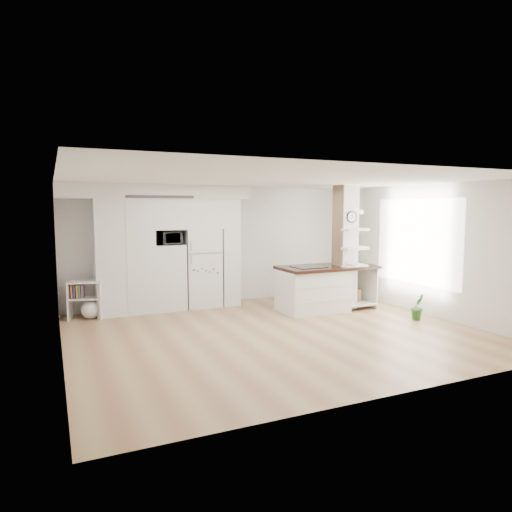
{
  "coord_description": "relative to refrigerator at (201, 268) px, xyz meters",
  "views": [
    {
      "loc": [
        -3.59,
        -7.06,
        2.21
      ],
      "look_at": [
        0.01,
        0.9,
        1.29
      ],
      "focal_mm": 32.0,
      "sensor_mm": 36.0,
      "label": 1
    }
  ],
  "objects": [
    {
      "name": "decor_bowl",
      "position": [
        2.82,
        -1.78,
        0.13
      ],
      "size": [
        0.22,
        0.22,
        0.05
      ],
      "primitive_type": "imported",
      "color": "white",
      "rests_on": "column"
    },
    {
      "name": "room",
      "position": [
        0.53,
        -2.68,
        0.98
      ],
      "size": [
        7.04,
        6.04,
        2.72
      ],
      "color": "white",
      "rests_on": "ground"
    },
    {
      "name": "bookshelf",
      "position": [
        -2.45,
        -0.19,
        -0.54
      ],
      "size": [
        0.72,
        0.53,
        0.77
      ],
      "rotation": [
        0.0,
        0.0,
        -0.27
      ],
      "color": "white",
      "rests_on": "floor"
    },
    {
      "name": "shelf_plant",
      "position": [
        3.15,
        -1.38,
        0.65
      ],
      "size": [
        0.27,
        0.23,
        0.3
      ],
      "primitive_type": "imported",
      "color": "#347D32",
      "rests_on": "column"
    },
    {
      "name": "kitchen_island",
      "position": [
        2.14,
        -1.46,
        -0.38
      ],
      "size": [
        2.15,
        1.03,
        1.53
      ],
      "rotation": [
        0.0,
        0.0,
        0.01
      ],
      "color": "white",
      "rests_on": "floor"
    },
    {
      "name": "column",
      "position": [
        2.9,
        -1.55,
        0.48
      ],
      "size": [
        0.69,
        0.9,
        2.7
      ],
      "color": "silver",
      "rests_on": "floor"
    },
    {
      "name": "refrigerator",
      "position": [
        0.0,
        0.0,
        0.0
      ],
      "size": [
        0.78,
        0.69,
        1.75
      ],
      "color": "white",
      "rests_on": "floor"
    },
    {
      "name": "cabinet_wall",
      "position": [
        -0.92,
        -0.01,
        0.63
      ],
      "size": [
        4.0,
        0.71,
        2.7
      ],
      "color": "white",
      "rests_on": "floor"
    },
    {
      "name": "pendant_light",
      "position": [
        2.23,
        -2.53,
        1.24
      ],
      "size": [
        0.12,
        0.12,
        0.1
      ],
      "primitive_type": "cylinder",
      "color": "white",
      "rests_on": "room"
    },
    {
      "name": "microwave",
      "position": [
        -0.75,
        -0.06,
        0.69
      ],
      "size": [
        0.54,
        0.37,
        0.3
      ],
      "primitive_type": "imported",
      "color": "#2D2D2D",
      "rests_on": "cabinet_wall"
    },
    {
      "name": "floor",
      "position": [
        0.53,
        -2.68,
        -0.88
      ],
      "size": [
        7.0,
        6.0,
        0.01
      ],
      "primitive_type": "cube",
      "color": "tan",
      "rests_on": "ground"
    },
    {
      "name": "window",
      "position": [
        4.0,
        -2.38,
        0.62
      ],
      "size": [
        0.0,
        2.4,
        2.4
      ],
      "primitive_type": "plane",
      "rotation": [
        1.57,
        0.0,
        -1.57
      ],
      "color": "white",
      "rests_on": "room"
    },
    {
      "name": "floor_plant_a",
      "position": [
        3.52,
        -2.97,
        -0.61
      ],
      "size": [
        0.35,
        0.32,
        0.52
      ],
      "primitive_type": "imported",
      "rotation": [
        0.0,
        0.0,
        0.35
      ],
      "color": "#347D32",
      "rests_on": "floor"
    },
    {
      "name": "floor_plant_b",
      "position": [
        2.52,
        -0.31,
        -0.65
      ],
      "size": [
        0.28,
        0.28,
        0.44
      ],
      "primitive_type": "imported",
      "rotation": [
        0.0,
        0.0,
        -0.12
      ],
      "color": "#347D32",
      "rests_on": "floor"
    }
  ]
}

